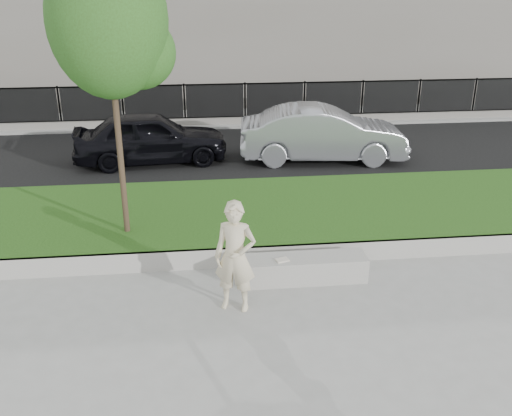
{
  "coord_description": "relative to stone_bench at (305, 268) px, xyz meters",
  "views": [
    {
      "loc": [
        -0.32,
        -8.67,
        5.2
      ],
      "look_at": [
        0.79,
        1.2,
        1.14
      ],
      "focal_mm": 40.0,
      "sensor_mm": 36.0,
      "label": 1
    }
  ],
  "objects": [
    {
      "name": "man",
      "position": [
        -1.33,
        -0.8,
        0.72
      ],
      "size": [
        0.8,
        0.65,
        1.91
      ],
      "primitive_type": "imported",
      "rotation": [
        0.0,
        0.0,
        -0.32
      ],
      "color": "beige",
      "rests_on": "ground"
    },
    {
      "name": "far_pavement",
      "position": [
        -1.59,
        12.6,
        -0.17
      ],
      "size": [
        34.0,
        3.0,
        0.12
      ],
      "primitive_type": "cube",
      "color": "gray",
      "rests_on": "ground"
    },
    {
      "name": "grass_bank",
      "position": [
        -1.59,
        2.6,
        -0.03
      ],
      "size": [
        34.0,
        4.0,
        0.4
      ],
      "primitive_type": "cube",
      "color": "black",
      "rests_on": "ground"
    },
    {
      "name": "iron_fence",
      "position": [
        -1.59,
        11.6,
        0.31
      ],
      "size": [
        32.0,
        0.3,
        1.5
      ],
      "color": "slate",
      "rests_on": "far_pavement"
    },
    {
      "name": "book",
      "position": [
        -0.43,
        -0.08,
        0.24
      ],
      "size": [
        0.26,
        0.22,
        0.03
      ],
      "primitive_type": "cube",
      "rotation": [
        0.0,
        0.0,
        0.27
      ],
      "color": "beige",
      "rests_on": "stone_bench"
    },
    {
      "name": "street",
      "position": [
        -1.59,
        8.1,
        -0.21
      ],
      "size": [
        34.0,
        7.0,
        0.04
      ],
      "primitive_type": "cube",
      "color": "black",
      "rests_on": "ground"
    },
    {
      "name": "grass_kerb",
      "position": [
        -1.59,
        0.64,
        -0.03
      ],
      "size": [
        34.0,
        0.08,
        0.4
      ],
      "primitive_type": "cube",
      "color": "#A19F97",
      "rests_on": "ground"
    },
    {
      "name": "car_dark",
      "position": [
        -3.17,
        7.42,
        0.56
      ],
      "size": [
        4.58,
        2.2,
        1.51
      ],
      "primitive_type": "imported",
      "rotation": [
        0.0,
        0.0,
        1.67
      ],
      "color": "black",
      "rests_on": "street"
    },
    {
      "name": "car_silver",
      "position": [
        1.89,
        7.08,
        0.61
      ],
      "size": [
        5.02,
        2.16,
        1.61
      ],
      "primitive_type": "imported",
      "rotation": [
        0.0,
        0.0,
        1.48
      ],
      "color": "#9B9DA4",
      "rests_on": "street"
    },
    {
      "name": "young_tree",
      "position": [
        -3.25,
        1.71,
        4.14
      ],
      "size": [
        2.23,
        2.13,
        5.46
      ],
      "color": "#38281C",
      "rests_on": "grass_bank"
    },
    {
      "name": "ground",
      "position": [
        -1.59,
        -0.4,
        -0.23
      ],
      "size": [
        90.0,
        90.0,
        0.0
      ],
      "primitive_type": "plane",
      "color": "gray",
      "rests_on": "ground"
    },
    {
      "name": "stone_bench",
      "position": [
        0.0,
        0.0,
        0.0
      ],
      "size": [
        2.26,
        0.56,
        0.46
      ],
      "primitive_type": "cube",
      "color": "#A19F97",
      "rests_on": "ground"
    }
  ]
}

